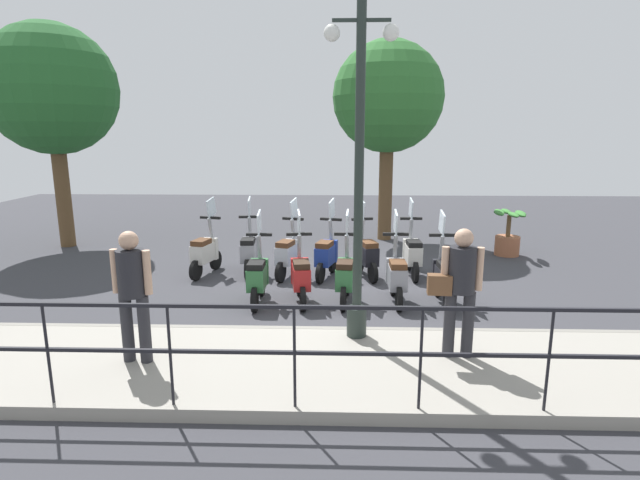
% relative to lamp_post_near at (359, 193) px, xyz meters
% --- Properties ---
extents(ground_plane, '(28.00, 28.00, 0.00)m').
position_rel_lamp_post_near_xyz_m(ground_plane, '(2.40, 0.07, -2.08)').
color(ground_plane, '#38383D').
extents(promenade_walkway, '(2.20, 20.00, 0.15)m').
position_rel_lamp_post_near_xyz_m(promenade_walkway, '(-0.75, 0.07, -2.01)').
color(promenade_walkway, gray).
rests_on(promenade_walkway, ground_plane).
extents(fence_railing, '(0.04, 16.03, 1.07)m').
position_rel_lamp_post_near_xyz_m(fence_railing, '(-1.80, 0.07, -1.19)').
color(fence_railing, black).
rests_on(fence_railing, promenade_walkway).
extents(lamp_post_near, '(0.26, 0.90, 4.35)m').
position_rel_lamp_post_near_xyz_m(lamp_post_near, '(0.00, 0.00, 0.00)').
color(lamp_post_near, '#232D28').
rests_on(lamp_post_near, promenade_walkway).
extents(pedestrian_with_bag, '(0.34, 0.65, 1.59)m').
position_rel_lamp_post_near_xyz_m(pedestrian_with_bag, '(-0.59, -1.19, -1.00)').
color(pedestrian_with_bag, '#28282D').
rests_on(pedestrian_with_bag, promenade_walkway).
extents(pedestrian_distant, '(0.36, 0.49, 1.59)m').
position_rel_lamp_post_near_xyz_m(pedestrian_distant, '(-0.84, 2.65, -1.00)').
color(pedestrian_distant, '#28282D').
rests_on(pedestrian_distant, promenade_walkway).
extents(tree_large, '(3.09, 3.09, 5.37)m').
position_rel_lamp_post_near_xyz_m(tree_large, '(5.85, 7.08, 1.72)').
color(tree_large, brown).
rests_on(tree_large, ground_plane).
extents(tree_distant, '(2.83, 2.83, 5.13)m').
position_rel_lamp_post_near_xyz_m(tree_distant, '(6.93, -1.04, 1.60)').
color(tree_distant, brown).
rests_on(tree_distant, ground_plane).
extents(potted_palm, '(1.06, 0.66, 1.05)m').
position_rel_lamp_post_near_xyz_m(potted_palm, '(5.21, -3.74, -1.64)').
color(potted_palm, '#9E5B3D').
rests_on(potted_palm, ground_plane).
extents(scooter_near_0, '(1.23, 0.44, 1.54)m').
position_rel_lamp_post_near_xyz_m(scooter_near_0, '(1.72, -1.52, -1.60)').
color(scooter_near_0, black).
rests_on(scooter_near_0, ground_plane).
extents(scooter_near_1, '(1.23, 0.44, 1.54)m').
position_rel_lamp_post_near_xyz_m(scooter_near_1, '(1.77, -0.74, -1.60)').
color(scooter_near_1, black).
rests_on(scooter_near_1, ground_plane).
extents(scooter_near_2, '(1.23, 0.44, 1.54)m').
position_rel_lamp_post_near_xyz_m(scooter_near_2, '(1.75, 0.12, -1.60)').
color(scooter_near_2, black).
rests_on(scooter_near_2, ground_plane).
extents(scooter_near_3, '(1.23, 0.46, 1.54)m').
position_rel_lamp_post_near_xyz_m(scooter_near_3, '(1.73, 0.87, -1.60)').
color(scooter_near_3, black).
rests_on(scooter_near_3, ground_plane).
extents(scooter_near_4, '(1.23, 0.44, 1.54)m').
position_rel_lamp_post_near_xyz_m(scooter_near_4, '(1.67, 1.59, -1.60)').
color(scooter_near_4, black).
rests_on(scooter_near_4, ground_plane).
extents(scooter_far_0, '(1.23, 0.44, 1.54)m').
position_rel_lamp_post_near_xyz_m(scooter_far_0, '(3.36, -1.24, -1.60)').
color(scooter_far_0, black).
rests_on(scooter_far_0, ground_plane).
extents(scooter_far_1, '(1.20, 0.53, 1.54)m').
position_rel_lamp_post_near_xyz_m(scooter_far_1, '(3.28, -0.32, -1.60)').
color(scooter_far_1, black).
rests_on(scooter_far_1, ground_plane).
extents(scooter_far_2, '(1.20, 0.54, 1.54)m').
position_rel_lamp_post_near_xyz_m(scooter_far_2, '(3.22, 0.46, -1.60)').
color(scooter_far_2, black).
rests_on(scooter_far_2, ground_plane).
extents(scooter_far_3, '(1.20, 0.54, 1.54)m').
position_rel_lamp_post_near_xyz_m(scooter_far_3, '(3.26, 1.22, -1.60)').
color(scooter_far_3, black).
rests_on(scooter_far_3, ground_plane).
extents(scooter_far_4, '(1.23, 0.44, 1.54)m').
position_rel_lamp_post_near_xyz_m(scooter_far_4, '(3.46, 2.04, -1.60)').
color(scooter_far_4, black).
rests_on(scooter_far_4, ground_plane).
extents(scooter_far_5, '(1.21, 0.51, 1.54)m').
position_rel_lamp_post_near_xyz_m(scooter_far_5, '(3.34, 2.90, -1.60)').
color(scooter_far_5, black).
rests_on(scooter_far_5, ground_plane).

